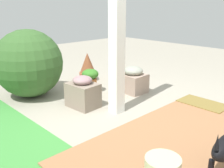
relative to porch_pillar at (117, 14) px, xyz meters
name	(u,v)px	position (x,y,z in m)	size (l,w,h in m)	color
ground_plane	(130,116)	(-0.22, -0.04, -1.28)	(12.00, 12.00, 0.00)	#9C9585
brick_path	(195,153)	(-1.25, 0.16, -1.28)	(1.80, 2.40, 0.02)	#9A6844
porch_pillar	(117,14)	(0.00, 0.00, 0.00)	(0.15, 0.15, 2.57)	white
stone_planter_nearest	(133,80)	(0.40, -0.77, -1.08)	(0.42, 0.35, 0.43)	gray
stone_planter_mid	(83,93)	(0.46, 0.21, -1.08)	(0.45, 0.35, 0.45)	gray
round_shrub	(29,63)	(1.40, 0.52, -0.76)	(1.04, 1.04, 1.04)	#345A28
terracotta_pot_spiky	(88,67)	(1.45, -0.67, -1.03)	(0.32, 0.32, 0.53)	#AA5E3B
terracotta_pot_broad	(90,79)	(0.87, -0.27, -1.06)	(0.27, 0.27, 0.39)	#A45F2F
doormat	(203,104)	(-0.69, -1.08, -1.27)	(0.67, 0.39, 0.03)	olive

